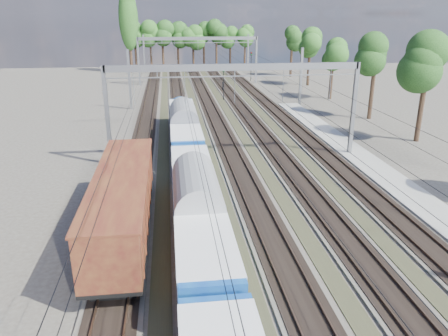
{
  "coord_description": "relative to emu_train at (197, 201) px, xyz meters",
  "views": [
    {
      "loc": [
        -5.91,
        -9.29,
        13.22
      ],
      "look_at": [
        -2.25,
        19.85,
        2.8
      ],
      "focal_mm": 35.0,
      "sensor_mm": 36.0,
      "label": 1
    }
  ],
  "objects": [
    {
      "name": "track_bed",
      "position": [
        4.5,
        30.04,
        -2.42
      ],
      "size": [
        21.0,
        130.0,
        0.34
      ],
      "color": "#47423A",
      "rests_on": "ground"
    },
    {
      "name": "platform",
      "position": [
        16.5,
        5.04,
        -2.37
      ],
      "size": [
        3.0,
        70.0,
        0.3
      ],
      "primitive_type": "cube",
      "color": "gray",
      "rests_on": "ground"
    },
    {
      "name": "catenary",
      "position": [
        4.83,
        37.72,
        3.88
      ],
      "size": [
        25.65,
        130.0,
        9.0
      ],
      "color": "gray",
      "rests_on": "ground"
    },
    {
      "name": "tree_belt",
      "position": [
        12.84,
        73.33,
        5.61
      ],
      "size": [
        40.44,
        101.61,
        11.57
      ],
      "color": "black",
      "rests_on": "ground"
    },
    {
      "name": "poplar",
      "position": [
        -10.0,
        83.04,
        9.36
      ],
      "size": [
        4.4,
        4.4,
        19.04
      ],
      "color": "black",
      "rests_on": "ground"
    },
    {
      "name": "emu_train",
      "position": [
        0.0,
        0.0,
        0.0
      ],
      "size": [
        2.93,
        62.03,
        4.29
      ],
      "color": "black",
      "rests_on": "ground"
    },
    {
      "name": "freight_boxcar",
      "position": [
        -4.5,
        0.79,
        -0.09
      ],
      "size": [
        3.21,
        15.47,
        3.99
      ],
      "color": "black",
      "rests_on": "ground"
    },
    {
      "name": "worker",
      "position": [
        8.19,
        53.64,
        -1.65
      ],
      "size": [
        0.48,
        0.67,
        1.74
      ],
      "primitive_type": "imported",
      "rotation": [
        0.0,
        0.0,
        1.67
      ],
      "color": "black",
      "rests_on": "ground"
    },
    {
      "name": "signal_near",
      "position": [
        7.26,
        45.35,
        0.71
      ],
      "size": [
        0.34,
        0.31,
        5.1
      ],
      "rotation": [
        0.0,
        0.0,
        -0.18
      ],
      "color": "black",
      "rests_on": "ground"
    },
    {
      "name": "signal_far",
      "position": [
        15.57,
        66.1,
        1.16
      ],
      "size": [
        0.36,
        0.33,
        5.83
      ],
      "rotation": [
        0.0,
        0.0,
        -0.03
      ],
      "color": "black",
      "rests_on": "ground"
    }
  ]
}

